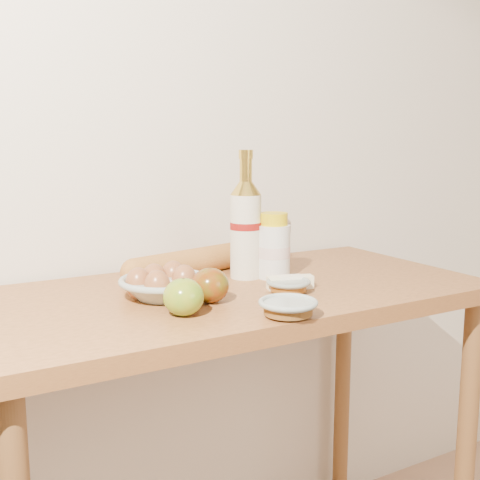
% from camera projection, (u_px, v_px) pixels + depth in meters
% --- Properties ---
extents(back_wall, '(3.50, 0.02, 2.60)m').
position_uv_depth(back_wall, '(175.00, 120.00, 1.65)').
color(back_wall, beige).
rests_on(back_wall, ground).
extents(table, '(1.20, 0.60, 0.90)m').
position_uv_depth(table, '(234.00, 337.00, 1.45)').
color(table, '#AA6A36').
rests_on(table, ground).
extents(bourbon_bottle, '(0.09, 0.09, 0.32)m').
position_uv_depth(bourbon_bottle, '(246.00, 227.00, 1.52)').
color(bourbon_bottle, beige).
rests_on(bourbon_bottle, table).
extents(cream_bottle, '(0.11, 0.11, 0.17)m').
position_uv_depth(cream_bottle, '(274.00, 248.00, 1.52)').
color(cream_bottle, silver).
rests_on(cream_bottle, table).
extents(egg_bowl, '(0.26, 0.26, 0.07)m').
position_uv_depth(egg_bowl, '(164.00, 285.00, 1.34)').
color(egg_bowl, '#96A49E').
rests_on(egg_bowl, table).
extents(baguette, '(0.42, 0.17, 0.07)m').
position_uv_depth(baguette, '(190.00, 262.00, 1.56)').
color(baguette, '#C7843D').
rests_on(baguette, table).
extents(apple_yellowgreen, '(0.09, 0.09, 0.08)m').
position_uv_depth(apple_yellowgreen, '(184.00, 297.00, 1.20)').
color(apple_yellowgreen, '#98941E').
rests_on(apple_yellowgreen, table).
extents(apple_redgreen_front, '(0.07, 0.07, 0.07)m').
position_uv_depth(apple_redgreen_front, '(186.00, 299.00, 1.21)').
color(apple_redgreen_front, maroon).
rests_on(apple_redgreen_front, table).
extents(apple_redgreen_right, '(0.09, 0.09, 0.08)m').
position_uv_depth(apple_redgreen_right, '(210.00, 285.00, 1.30)').
color(apple_redgreen_right, maroon).
rests_on(apple_redgreen_right, table).
extents(sugar_bowl, '(0.13, 0.13, 0.03)m').
position_uv_depth(sugar_bowl, '(288.00, 308.00, 1.20)').
color(sugar_bowl, '#98A6A1').
rests_on(sugar_bowl, table).
extents(syrup_bowl, '(0.12, 0.12, 0.03)m').
position_uv_depth(syrup_bowl, '(288.00, 286.00, 1.38)').
color(syrup_bowl, gray).
rests_on(syrup_bowl, table).
extents(butter_stick, '(0.11, 0.06, 0.03)m').
position_uv_depth(butter_stick, '(290.00, 282.00, 1.42)').
color(butter_stick, '#FDF1C4').
rests_on(butter_stick, table).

